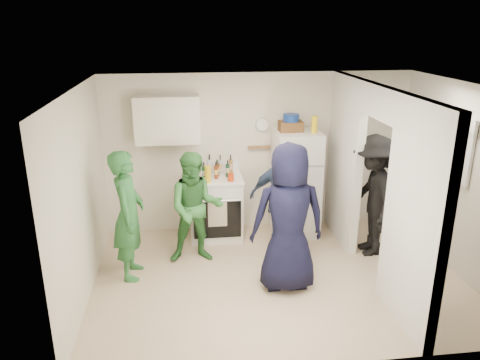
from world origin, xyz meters
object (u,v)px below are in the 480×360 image
at_px(person_denim, 282,202).
at_px(blue_bowl, 291,118).
at_px(fridge, 296,184).
at_px(person_green_left, 129,215).
at_px(person_nook, 372,196).
at_px(stove, 216,207).
at_px(person_green_center, 196,208).
at_px(person_navy, 288,218).
at_px(wicker_basket, 291,126).
at_px(yellow_cup_stack_top, 314,124).

bearing_deg(person_denim, blue_bowl, 104.19).
bearing_deg(fridge, person_green_left, -157.40).
xyz_separation_m(fridge, person_nook, (0.92, -0.77, 0.05)).
distance_m(stove, person_nook, 2.35).
distance_m(person_green_center, person_navy, 1.39).
height_order(stove, fridge, fridge).
xyz_separation_m(fridge, blue_bowl, (-0.10, 0.05, 1.03)).
distance_m(blue_bowl, person_green_left, 2.77).
xyz_separation_m(wicker_basket, person_nook, (1.02, -0.82, -0.85)).
bearing_deg(wicker_basket, person_nook, -38.94).
relative_size(yellow_cup_stack_top, person_green_left, 0.15).
bearing_deg(stove, wicker_basket, 1.00).
relative_size(blue_bowl, person_nook, 0.14).
height_order(fridge, person_nook, person_nook).
bearing_deg(blue_bowl, wicker_basket, 0.00).
bearing_deg(person_denim, fridge, 96.53).
distance_m(blue_bowl, yellow_cup_stack_top, 0.36).
bearing_deg(fridge, stove, 178.63).
bearing_deg(blue_bowl, yellow_cup_stack_top, -25.11).
bearing_deg(yellow_cup_stack_top, person_nook, -43.92).
bearing_deg(person_nook, blue_bowl, -125.63).
xyz_separation_m(fridge, person_denim, (-0.38, -0.74, 0.01)).
relative_size(blue_bowl, person_green_left, 0.14).
distance_m(yellow_cup_stack_top, person_denim, 1.29).
bearing_deg(stove, yellow_cup_stack_top, -5.05).
height_order(stove, person_denim, person_denim).
relative_size(wicker_basket, yellow_cup_stack_top, 1.40).
height_order(fridge, person_green_center, fridge).
distance_m(wicker_basket, person_nook, 1.56).
distance_m(person_green_left, person_navy, 2.05).
xyz_separation_m(yellow_cup_stack_top, person_green_center, (-1.80, -0.62, -0.99)).
bearing_deg(person_green_center, person_denim, -0.76).
xyz_separation_m(person_green_center, person_nook, (2.50, -0.06, 0.09)).
bearing_deg(person_green_left, yellow_cup_stack_top, -67.62).
xyz_separation_m(person_green_left, person_nook, (3.37, 0.24, 0.02)).
distance_m(blue_bowl, person_nook, 1.64).
distance_m(person_green_left, person_denim, 2.09).
bearing_deg(person_nook, person_green_center, -88.05).
xyz_separation_m(blue_bowl, yellow_cup_stack_top, (0.32, -0.15, -0.08)).
bearing_deg(person_denim, yellow_cup_stack_top, 80.53).
distance_m(stove, yellow_cup_stack_top, 1.96).
distance_m(wicker_basket, person_denim, 1.22).
height_order(fridge, yellow_cup_stack_top, yellow_cup_stack_top).
height_order(blue_bowl, person_denim, blue_bowl).
bearing_deg(person_green_center, wicker_basket, 27.91).
distance_m(stove, wicker_basket, 1.69).
bearing_deg(blue_bowl, person_denim, -109.28).
relative_size(fridge, yellow_cup_stack_top, 6.62).
height_order(person_green_center, person_navy, person_navy).
relative_size(wicker_basket, blue_bowl, 1.46).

